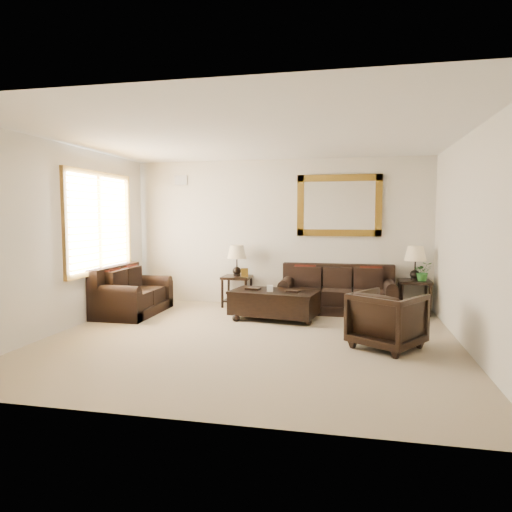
% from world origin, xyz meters
% --- Properties ---
extents(room, '(5.51, 5.01, 2.71)m').
position_xyz_m(room, '(0.00, 0.00, 1.35)').
color(room, gray).
rests_on(room, ground).
extents(window, '(0.07, 1.96, 1.66)m').
position_xyz_m(window, '(-2.70, 0.90, 1.55)').
color(window, white).
rests_on(window, room).
extents(mirror, '(1.50, 0.06, 1.10)m').
position_xyz_m(mirror, '(1.10, 2.47, 1.85)').
color(mirror, '#4C2B0F').
rests_on(mirror, room).
extents(air_vent, '(0.25, 0.02, 0.18)m').
position_xyz_m(air_vent, '(-1.90, 2.48, 2.35)').
color(air_vent, '#999999').
rests_on(air_vent, room).
extents(sofa, '(1.97, 0.85, 0.81)m').
position_xyz_m(sofa, '(1.10, 2.11, 0.29)').
color(sofa, black).
rests_on(sofa, room).
extents(loveseat, '(0.86, 1.45, 0.82)m').
position_xyz_m(loveseat, '(-2.35, 1.20, 0.30)').
color(loveseat, black).
rests_on(loveseat, room).
extents(end_table_left, '(0.51, 0.51, 1.13)m').
position_xyz_m(end_table_left, '(-0.73, 2.20, 0.74)').
color(end_table_left, black).
rests_on(end_table_left, room).
extents(end_table_right, '(0.53, 0.53, 1.16)m').
position_xyz_m(end_table_right, '(2.40, 2.20, 0.75)').
color(end_table_right, black).
rests_on(end_table_right, room).
extents(coffee_table, '(1.48, 0.96, 0.58)m').
position_xyz_m(coffee_table, '(0.13, 1.26, 0.29)').
color(coffee_table, black).
rests_on(coffee_table, room).
extents(armchair, '(1.04, 1.02, 0.79)m').
position_xyz_m(armchair, '(1.79, -0.03, 0.39)').
color(armchair, black).
rests_on(armchair, floor).
extents(potted_plant, '(0.31, 0.34, 0.25)m').
position_xyz_m(potted_plant, '(2.51, 2.10, 0.70)').
color(potted_plant, '#20531C').
rests_on(potted_plant, end_table_right).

